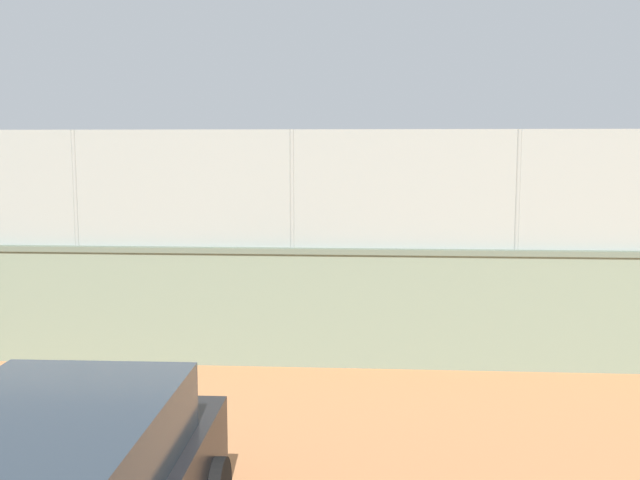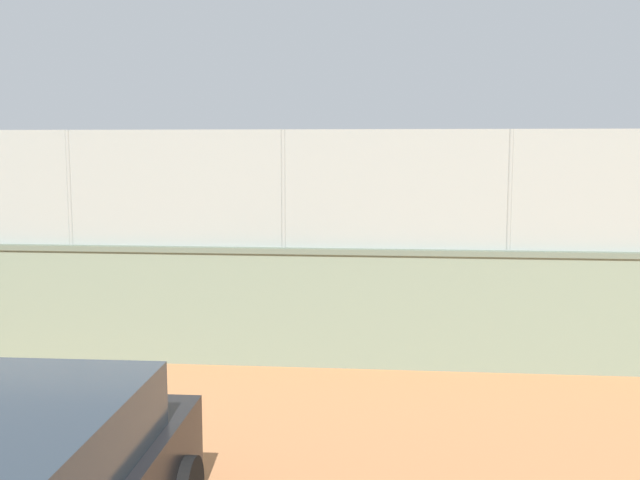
{
  "view_description": "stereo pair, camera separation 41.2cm",
  "coord_description": "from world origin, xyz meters",
  "px_view_note": "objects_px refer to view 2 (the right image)",
  "views": [
    {
      "loc": [
        -0.12,
        20.9,
        3.19
      ],
      "look_at": [
        0.59,
        5.55,
        1.27
      ],
      "focal_mm": 42.2,
      "sensor_mm": 36.0,
      "label": 1
    },
    {
      "loc": [
        -0.53,
        20.88,
        3.19
      ],
      "look_at": [
        0.59,
        5.55,
        1.27
      ],
      "focal_mm": 42.2,
      "sensor_mm": 36.0,
      "label": 2
    }
  ],
  "objects_px": {
    "player_baseline_waiting": "(292,232)",
    "courtside_bench": "(367,306)",
    "player_foreground_swinging": "(177,234)",
    "sports_ball": "(618,310)",
    "spare_ball_by_wall": "(549,346)",
    "player_crossing_court": "(571,250)"
  },
  "relations": [
    {
      "from": "player_baseline_waiting",
      "to": "sports_ball",
      "type": "distance_m",
      "value": 8.92
    },
    {
      "from": "sports_ball",
      "to": "player_crossing_court",
      "type": "bearing_deg",
      "value": -78.91
    },
    {
      "from": "courtside_bench",
      "to": "spare_ball_by_wall",
      "type": "bearing_deg",
      "value": 159.28
    },
    {
      "from": "player_foreground_swinging",
      "to": "courtside_bench",
      "type": "height_order",
      "value": "player_foreground_swinging"
    },
    {
      "from": "player_foreground_swinging",
      "to": "spare_ball_by_wall",
      "type": "bearing_deg",
      "value": 135.63
    },
    {
      "from": "player_baseline_waiting",
      "to": "courtside_bench",
      "type": "relative_size",
      "value": 0.94
    },
    {
      "from": "player_foreground_swinging",
      "to": "player_baseline_waiting",
      "type": "distance_m",
      "value": 3.06
    },
    {
      "from": "player_crossing_court",
      "to": "player_baseline_waiting",
      "type": "relative_size",
      "value": 1.03
    },
    {
      "from": "sports_ball",
      "to": "courtside_bench",
      "type": "bearing_deg",
      "value": 21.11
    },
    {
      "from": "player_crossing_court",
      "to": "player_foreground_swinging",
      "type": "height_order",
      "value": "player_crossing_court"
    },
    {
      "from": "courtside_bench",
      "to": "sports_ball",
      "type": "bearing_deg",
      "value": -158.89
    },
    {
      "from": "sports_ball",
      "to": "courtside_bench",
      "type": "relative_size",
      "value": 0.07
    },
    {
      "from": "sports_ball",
      "to": "spare_ball_by_wall",
      "type": "relative_size",
      "value": 0.63
    },
    {
      "from": "player_foreground_swinging",
      "to": "sports_ball",
      "type": "bearing_deg",
      "value": 154.01
    },
    {
      "from": "player_foreground_swinging",
      "to": "sports_ball",
      "type": "xyz_separation_m",
      "value": [
        -9.9,
        4.83,
        -0.83
      ]
    },
    {
      "from": "courtside_bench",
      "to": "player_foreground_swinging",
      "type": "bearing_deg",
      "value": -52.77
    },
    {
      "from": "player_foreground_swinging",
      "to": "spare_ball_by_wall",
      "type": "height_order",
      "value": "player_foreground_swinging"
    },
    {
      "from": "player_crossing_court",
      "to": "sports_ball",
      "type": "height_order",
      "value": "player_crossing_court"
    },
    {
      "from": "courtside_bench",
      "to": "player_crossing_court",
      "type": "bearing_deg",
      "value": -138.34
    },
    {
      "from": "player_baseline_waiting",
      "to": "courtside_bench",
      "type": "xyz_separation_m",
      "value": [
        -2.11,
        7.42,
        -0.42
      ]
    },
    {
      "from": "player_baseline_waiting",
      "to": "courtside_bench",
      "type": "distance_m",
      "value": 7.72
    },
    {
      "from": "player_foreground_swinging",
      "to": "spare_ball_by_wall",
      "type": "distance_m",
      "value": 11.14
    }
  ]
}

